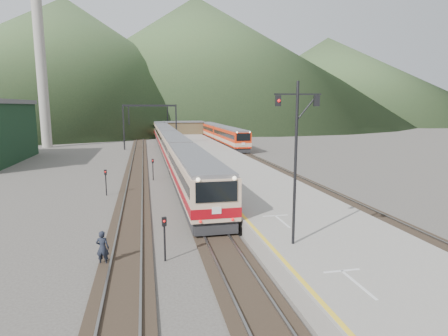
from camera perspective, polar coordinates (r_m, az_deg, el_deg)
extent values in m
plane|color=#47423D|center=(16.32, 3.48, -18.58)|extent=(400.00, 400.00, 0.00)
cube|color=black|center=(54.55, -7.77, 1.29)|extent=(2.60, 200.00, 0.12)
cube|color=slate|center=(54.49, -8.53, 1.37)|extent=(0.10, 200.00, 0.14)
cube|color=slate|center=(54.59, -7.02, 1.42)|extent=(0.10, 200.00, 0.14)
cube|color=black|center=(54.42, -13.03, 1.11)|extent=(2.60, 200.00, 0.12)
cube|color=slate|center=(54.43, -13.79, 1.19)|extent=(0.10, 200.00, 0.14)
cube|color=slate|center=(54.40, -12.27, 1.24)|extent=(0.10, 200.00, 0.14)
cube|color=black|center=(56.55, 3.93, 1.64)|extent=(2.60, 200.00, 0.12)
cube|color=slate|center=(56.34, 3.23, 1.72)|extent=(0.10, 200.00, 0.14)
cube|color=slate|center=(56.74, 4.63, 1.76)|extent=(0.10, 200.00, 0.14)
cube|color=gray|center=(53.22, -1.60, 1.65)|extent=(8.00, 100.00, 1.00)
cube|color=black|center=(69.07, -15.04, 6.02)|extent=(0.25, 0.25, 8.00)
cube|color=black|center=(69.21, -7.29, 6.27)|extent=(0.25, 0.25, 8.00)
cube|color=black|center=(68.89, -11.26, 9.32)|extent=(9.30, 0.22, 0.35)
cube|color=black|center=(94.02, -14.28, 6.86)|extent=(0.25, 0.25, 8.00)
cube|color=black|center=(94.12, -8.57, 7.04)|extent=(0.25, 0.25, 8.00)
cube|color=black|center=(93.88, -11.50, 9.28)|extent=(9.30, 0.22, 0.35)
cylinder|color=#9E998E|center=(78.35, -26.10, 13.83)|extent=(1.80, 1.80, 30.00)
cube|color=brown|center=(92.52, -6.11, 6.06)|extent=(9.00, 4.00, 2.80)
cube|color=slate|center=(92.44, -6.13, 7.02)|extent=(9.40, 4.40, 0.30)
cone|color=#304728|center=(208.25, -22.69, 14.83)|extent=(180.00, 180.00, 60.00)
cone|color=#304728|center=(248.03, -4.22, 16.26)|extent=(220.00, 220.00, 75.00)
cone|color=#304728|center=(251.79, 15.34, 12.99)|extent=(160.00, 160.00, 50.00)
cube|color=tan|center=(31.20, -4.60, -1.01)|extent=(2.97, 19.95, 3.62)
cube|color=tan|center=(51.35, -7.57, 3.02)|extent=(2.97, 19.95, 3.62)
cube|color=tan|center=(71.67, -8.86, 4.77)|extent=(2.97, 19.95, 3.62)
cube|color=tan|center=(92.05, -9.59, 5.75)|extent=(2.97, 19.95, 3.62)
cube|color=tan|center=(112.45, -10.05, 6.37)|extent=(2.97, 19.95, 3.62)
cube|color=red|center=(68.93, 0.97, 4.61)|extent=(2.77, 18.65, 3.39)
cube|color=red|center=(87.65, -1.85, 5.62)|extent=(2.77, 18.65, 3.39)
cylinder|color=black|center=(18.02, 10.82, 0.44)|extent=(0.14, 0.14, 7.80)
cube|color=black|center=(17.82, 11.15, 10.98)|extent=(2.19, 0.38, 0.07)
cube|color=black|center=(17.60, 8.25, 10.10)|extent=(0.27, 0.21, 0.50)
cube|color=black|center=(18.06, 13.92, 9.90)|extent=(0.27, 0.21, 0.50)
cylinder|color=black|center=(19.14, -9.02, -11.07)|extent=(0.10, 0.10, 2.00)
cube|color=black|center=(18.80, -9.11, -8.06)|extent=(0.24, 0.19, 0.45)
cylinder|color=black|center=(39.68, -10.77, -0.44)|extent=(0.10, 0.10, 2.00)
cube|color=black|center=(39.52, -10.82, 1.06)|extent=(0.23, 0.17, 0.45)
cylinder|color=black|center=(33.93, -17.54, -2.36)|extent=(0.10, 0.10, 2.00)
cube|color=black|center=(33.74, -17.63, -0.62)|extent=(0.24, 0.19, 0.45)
imported|color=black|center=(19.41, -18.02, -11.53)|extent=(0.72, 0.55, 1.74)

